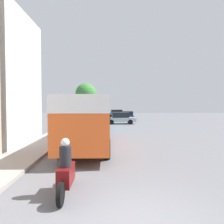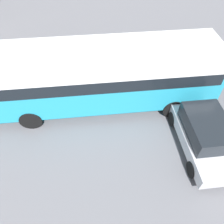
% 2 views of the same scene
% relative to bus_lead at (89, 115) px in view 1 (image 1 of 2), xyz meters
% --- Properties ---
extents(ground_plane, '(120.00, 120.00, 0.00)m').
position_rel_bus_lead_xyz_m(ground_plane, '(1.90, -9.06, -2.04)').
color(ground_plane, slate).
extents(bus_lead, '(2.62, 10.10, 3.15)m').
position_rel_bus_lead_xyz_m(bus_lead, '(0.00, 0.00, 0.00)').
color(bus_lead, '#EA5B23').
rests_on(bus_lead, ground_plane).
extents(bus_following, '(2.55, 10.54, 3.10)m').
position_rel_bus_lead_xyz_m(bus_following, '(0.01, 11.85, -0.03)').
color(bus_following, teal).
rests_on(bus_following, ground_plane).
extents(bus_third_in_line, '(2.51, 10.61, 3.01)m').
position_rel_bus_lead_xyz_m(bus_third_in_line, '(-0.04, 24.13, -0.08)').
color(bus_third_in_line, silver).
rests_on(bus_third_in_line, ground_plane).
extents(motorcycle_behind_lead, '(0.39, 2.24, 1.73)m').
position_rel_bus_lead_xyz_m(motorcycle_behind_lead, '(-0.08, -7.40, -1.36)').
color(motorcycle_behind_lead, maroon).
rests_on(motorcycle_behind_lead, ground_plane).
extents(car_crossing, '(1.93, 4.41, 1.53)m').
position_rel_bus_lead_xyz_m(car_crossing, '(4.45, 22.11, -1.25)').
color(car_crossing, navy).
rests_on(car_crossing, ground_plane).
extents(car_far_curb, '(4.01, 1.79, 1.57)m').
position_rel_bus_lead_xyz_m(car_far_curb, '(2.96, 29.50, -1.24)').
color(car_far_curb, slate).
rests_on(car_far_curb, ground_plane).
extents(car_distant, '(4.09, 1.82, 1.60)m').
position_rel_bus_lead_xyz_m(car_distant, '(2.93, 15.78, -1.23)').
color(car_distant, '#B7B7BC').
rests_on(car_distant, ground_plane).
extents(street_tree, '(4.29, 4.29, 6.79)m').
position_rel_bus_lead_xyz_m(street_tree, '(-3.31, 30.92, 2.73)').
color(street_tree, brown).
rests_on(street_tree, sidewalk).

